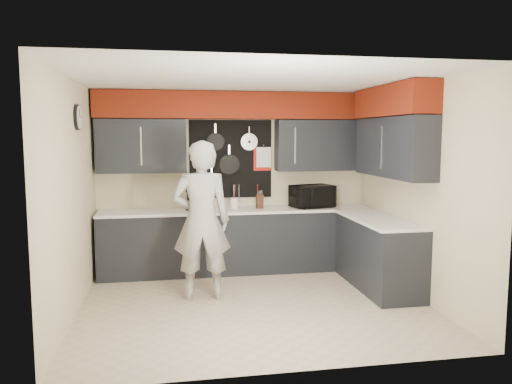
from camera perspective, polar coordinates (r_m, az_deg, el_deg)
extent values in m
plane|color=#C5B099|center=(6.03, -0.21, -12.62)|extent=(4.00, 4.00, 0.00)
cube|color=beige|center=(7.45, -2.51, 1.29)|extent=(4.00, 0.01, 2.60)
cube|color=black|center=(7.22, -12.93, 5.14)|extent=(1.24, 0.32, 0.75)
cube|color=black|center=(7.55, 7.35, 5.30)|extent=(1.34, 0.32, 0.75)
cube|color=#65190B|center=(7.26, -2.37, 9.84)|extent=(3.94, 0.36, 0.38)
cube|color=black|center=(7.42, -2.89, 3.78)|extent=(1.22, 0.03, 1.15)
cylinder|color=black|center=(7.34, -4.65, 5.73)|extent=(0.26, 0.04, 0.26)
cylinder|color=black|center=(7.38, -3.08, 3.18)|extent=(0.30, 0.04, 0.30)
cylinder|color=black|center=(7.37, -5.07, 0.75)|extent=(0.27, 0.04, 0.27)
cylinder|color=silver|center=(7.41, -0.79, 5.76)|extent=(0.25, 0.02, 0.25)
cube|color=#B0160D|center=(7.47, 0.72, 3.77)|extent=(0.26, 0.01, 0.34)
cube|color=white|center=(7.46, 0.89, 3.99)|extent=(0.22, 0.01, 0.30)
cylinder|color=silver|center=(7.39, -6.31, -0.11)|extent=(0.01, 0.01, 0.20)
cylinder|color=silver|center=(7.41, -4.12, -0.07)|extent=(0.01, 0.01, 0.20)
cylinder|color=silver|center=(7.45, -1.96, -0.03)|extent=(0.01, 0.01, 0.20)
cylinder|color=silver|center=(7.49, 0.19, 0.02)|extent=(0.01, 0.01, 0.20)
cube|color=beige|center=(6.39, 17.71, 0.12)|extent=(0.01, 3.50, 2.60)
cube|color=black|center=(6.55, 15.44, 4.95)|extent=(0.32, 1.70, 0.75)
cube|color=#65190B|center=(6.55, 15.44, 9.98)|extent=(0.36, 1.70, 0.38)
cube|color=beige|center=(5.75, -20.22, -0.65)|extent=(0.01, 3.50, 2.60)
cylinder|color=black|center=(6.10, -19.75, 8.05)|extent=(0.04, 0.30, 0.30)
cylinder|color=white|center=(6.10, -19.54, 8.05)|extent=(0.01, 0.26, 0.26)
cube|color=black|center=(7.29, -2.17, -5.66)|extent=(3.90, 0.60, 0.88)
cube|color=white|center=(7.20, -2.17, -2.10)|extent=(3.90, 0.63, 0.04)
cube|color=black|center=(6.71, 13.81, -6.91)|extent=(0.60, 1.60, 0.88)
cube|color=white|center=(6.62, 13.80, -3.04)|extent=(0.63, 1.60, 0.04)
cube|color=black|center=(7.14, -1.86, -9.16)|extent=(3.90, 0.06, 0.10)
imported|color=black|center=(7.38, 6.43, -0.49)|extent=(0.68, 0.55, 0.33)
cube|color=#321C0F|center=(7.23, 0.43, -1.08)|extent=(0.10, 0.10, 0.20)
cylinder|color=white|center=(7.23, -2.52, -1.27)|extent=(0.12, 0.12, 0.16)
cube|color=black|center=(7.17, -7.16, -1.90)|extent=(0.22, 0.25, 0.03)
cube|color=black|center=(7.22, -7.21, -0.66)|extent=(0.18, 0.10, 0.28)
cube|color=black|center=(7.14, -7.19, 0.24)|extent=(0.22, 0.25, 0.06)
cylinder|color=black|center=(7.14, -7.16, -1.29)|extent=(0.10, 0.10, 0.13)
imported|color=#A0A09E|center=(6.02, -6.26, -3.27)|extent=(0.72, 0.49, 1.91)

